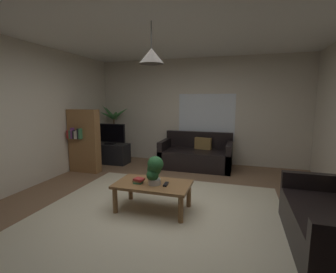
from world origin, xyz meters
TOP-DOWN VIEW (x-y plane):
  - floor at (0.00, 0.00)m, footprint 5.26×5.76m
  - rug at (0.00, -0.20)m, footprint 3.42×3.17m
  - wall_back at (0.00, 2.91)m, footprint 5.38×0.06m
  - wall_left at (-2.66, 0.00)m, footprint 0.06×5.76m
  - ceiling at (0.00, 0.00)m, footprint 5.26×5.76m
  - window_pane at (0.22, 2.88)m, footprint 1.41×0.01m
  - couch_under_window at (0.08, 2.37)m, footprint 1.65×0.89m
  - coffee_table at (-0.12, -0.05)m, footprint 1.09×0.62m
  - book_on_table_0 at (-0.33, -0.11)m, footprint 0.13×0.13m
  - book_on_table_1 at (-0.33, -0.11)m, footprint 0.14×0.11m
  - book_on_table_2 at (-0.32, -0.11)m, footprint 0.16×0.14m
  - remote_on_table_0 at (0.08, -0.07)m, footprint 0.06×0.16m
  - potted_plant_on_table at (-0.09, -0.08)m, footprint 0.24×0.23m
  - tv_stand at (-2.08, 2.13)m, footprint 0.90×0.44m
  - tv at (-2.08, 2.11)m, footprint 0.82×0.16m
  - potted_palm_corner at (-2.26, 2.65)m, footprint 0.87×0.93m
  - bookshelf_corner at (-2.27, 1.31)m, footprint 0.70×0.31m
  - pendant_lamp at (-0.12, -0.05)m, footprint 0.34×0.34m

SIDE VIEW (x-z plane):
  - floor at x=0.00m, z-range -0.02..0.00m
  - rug at x=0.00m, z-range 0.00..0.01m
  - tv_stand at x=-2.08m, z-range 0.00..0.50m
  - couch_under_window at x=0.08m, z-range -0.14..0.68m
  - coffee_table at x=-0.12m, z-range 0.14..0.55m
  - remote_on_table_0 at x=0.08m, z-range 0.41..0.43m
  - book_on_table_0 at x=-0.33m, z-range 0.41..0.43m
  - book_on_table_1 at x=-0.33m, z-range 0.43..0.45m
  - book_on_table_2 at x=-0.32m, z-range 0.45..0.48m
  - potted_plant_on_table at x=-0.09m, z-range 0.42..0.83m
  - bookshelf_corner at x=-2.27m, z-range 0.01..1.41m
  - potted_palm_corner at x=-2.26m, z-range -0.03..1.48m
  - tv at x=-2.08m, z-range 0.51..1.02m
  - window_pane at x=0.22m, z-range 0.60..1.75m
  - wall_back at x=0.00m, z-range 0.00..2.64m
  - wall_left at x=-2.66m, z-range 0.00..2.64m
  - pendant_lamp at x=-0.12m, z-range 1.92..2.46m
  - ceiling at x=0.00m, z-range 2.64..2.66m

